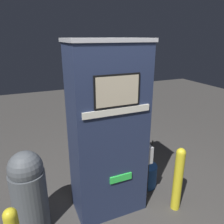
# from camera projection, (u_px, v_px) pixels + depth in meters

# --- Properties ---
(ground_plane) EXTENTS (14.00, 14.00, 0.00)m
(ground_plane) POSITION_uv_depth(u_px,v_px,m) (116.00, 218.00, 2.64)
(ground_plane) COLOR #423F3D
(gas_pump) EXTENTS (0.94, 0.54, 2.07)m
(gas_pump) POSITION_uv_depth(u_px,v_px,m) (108.00, 132.00, 2.51)
(gas_pump) COLOR #232D4C
(gas_pump) RESTS_ON ground_plane
(safety_bollard) EXTENTS (0.11, 0.11, 0.85)m
(safety_bollard) POSITION_uv_depth(u_px,v_px,m) (178.00, 178.00, 2.66)
(safety_bollard) COLOR yellow
(safety_bollard) RESTS_ON ground_plane
(trash_bin) EXTENTS (0.38, 0.38, 0.97)m
(trash_bin) POSITION_uv_depth(u_px,v_px,m) (29.00, 191.00, 2.36)
(trash_bin) COLOR #51565B
(trash_bin) RESTS_ON ground_plane
(squeegee_bucket) EXTENTS (0.31, 0.31, 0.73)m
(squeegee_bucket) POSITION_uv_depth(u_px,v_px,m) (146.00, 175.00, 3.18)
(squeegee_bucket) COLOR #1E478C
(squeegee_bucket) RESTS_ON ground_plane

